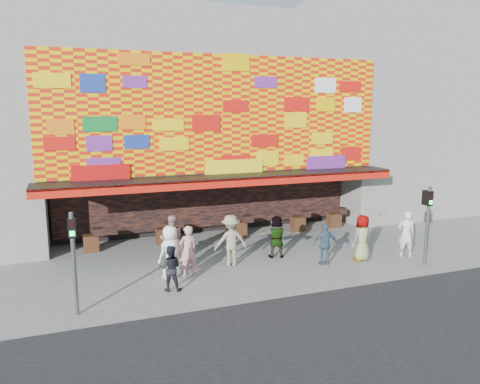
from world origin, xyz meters
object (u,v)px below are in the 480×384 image
Objects in this scene: ped_i at (172,239)px; ped_e at (325,244)px; ped_h at (406,234)px; ped_a at (170,252)px; ped_f at (277,236)px; ped_g at (362,238)px; ped_b at (188,251)px; signal_right at (428,217)px; ped_c at (170,268)px; parasol at (364,206)px; ped_d at (231,240)px; signal_left at (73,252)px.

ped_e is at bearing 168.28° from ped_i.
ped_a is at bearing 15.21° from ped_h.
ped_f is 5.14m from ped_h.
ped_h reaches higher than ped_g.
signal_right is at bearing 156.76° from ped_b.
ped_c is 6.00m from ped_e.
ped_c is 9.50m from ped_h.
parasol is at bearing 146.24° from signal_right.
ped_h reaches higher than ped_e.
ped_e is at bearing 162.18° from ped_b.
ped_i is at bearing 161.61° from parasol.
ped_e is at bearing 148.70° from ped_f.
ped_i is at bearing -84.38° from ped_c.
ped_d reaches higher than ped_i.
ped_f is at bearing -171.01° from ped_d.
ped_c is 7.60m from ped_g.
ped_a is 1.23× the size of ped_c.
signal_right is 9.61m from ped_i.
signal_right is at bearing 0.00° from signal_left.
ped_d reaches higher than ped_f.
parasol is at bearing 7.00° from signal_left.
ped_f is (4.39, 0.76, -0.08)m from ped_a.
ped_e is at bearing -14.23° from ped_g.
parasol is at bearing 147.60° from ped_a.
ped_d is 5.10m from ped_g.
ped_c is at bearing 16.53° from signal_left.
signal_left is at bearing 20.25° from ped_e.
ped_b is 1.59m from ped_i.
ped_b is at bearing 16.37° from ped_d.
signal_right reaches higher than ped_h.
ped_h is (9.23, -0.94, -0.00)m from ped_a.
ped_e is 5.80m from ped_i.
ped_h is 9.20m from ped_i.
ped_g is at bearing -157.88° from ped_c.
ped_b is 8.67m from ped_h.
signal_left is 12.47m from ped_h.
ped_d is 7.00m from ped_h.
signal_right is 1.67× the size of ped_b.
ped_a is 0.62m from ped_b.
ped_g is (7.32, -0.73, -0.03)m from ped_a.
ped_i is at bearing 5.17° from ped_h.
ped_h is (8.62, -0.94, 0.02)m from ped_b.
signal_right is at bearing 166.44° from ped_f.
ped_a is at bearing 87.52° from ped_i.
signal_right is at bearing 111.88° from ped_h.
ped_c is at bearing 88.02° from ped_i.
signal_right is 1.63× the size of ped_h.
parasol is (7.58, 0.43, 1.40)m from ped_c.
ped_c is (-9.51, 0.86, -1.11)m from signal_right.
ped_g is 1.25m from parasol.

